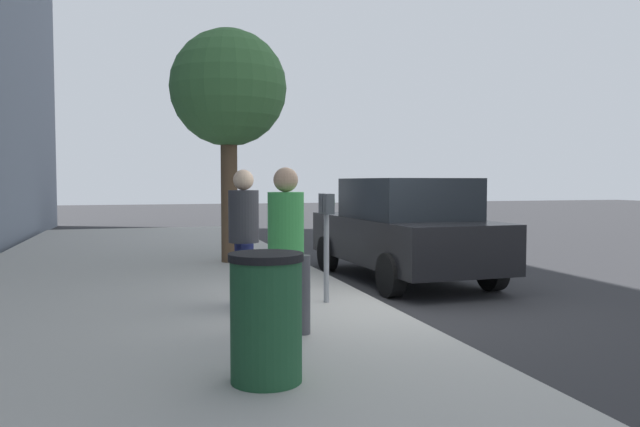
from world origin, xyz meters
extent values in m
plane|color=#2B2B2D|center=(0.00, 0.00, 0.00)|extent=(80.00, 80.00, 0.00)
cube|color=#A8A59E|center=(0.00, 3.00, 0.07)|extent=(28.00, 6.00, 0.15)
cylinder|color=gray|center=(0.13, 0.71, 0.72)|extent=(0.07, 0.07, 1.15)
cube|color=#383D42|center=(0.03, 0.71, 1.43)|extent=(0.16, 0.11, 0.26)
cube|color=#383D42|center=(0.23, 0.71, 1.43)|extent=(0.16, 0.11, 0.26)
cube|color=#268C33|center=(0.03, 0.65, 1.45)|extent=(0.10, 0.01, 0.10)
cube|color=#268C33|center=(0.23, 0.65, 1.45)|extent=(0.10, 0.01, 0.10)
cylinder|color=#191E4C|center=(0.27, 1.80, 0.56)|extent=(0.15, 0.15, 0.81)
cylinder|color=#191E4C|center=(-0.10, 1.77, 0.56)|extent=(0.15, 0.15, 0.81)
cylinder|color=#333338|center=(0.09, 1.78, 1.29)|extent=(0.37, 0.37, 0.64)
sphere|color=beige|center=(0.09, 1.78, 1.74)|extent=(0.25, 0.25, 0.25)
cylinder|color=#47474C|center=(-1.17, 1.72, 0.56)|extent=(0.15, 0.15, 0.81)
cylinder|color=#47474C|center=(-1.37, 1.41, 0.56)|extent=(0.15, 0.15, 0.81)
cylinder|color=green|center=(-1.27, 1.56, 1.28)|extent=(0.37, 0.37, 0.64)
sphere|color=tan|center=(-1.27, 1.56, 1.73)|extent=(0.25, 0.25, 0.25)
cube|color=black|center=(2.40, -1.35, 0.71)|extent=(4.47, 2.01, 0.76)
cube|color=black|center=(2.20, -1.36, 1.43)|extent=(2.27, 1.78, 0.68)
cylinder|color=black|center=(3.79, -0.42, 0.33)|extent=(0.67, 0.25, 0.66)
cylinder|color=black|center=(3.86, -2.17, 0.33)|extent=(0.67, 0.25, 0.66)
cylinder|color=black|center=(0.93, -0.53, 0.33)|extent=(0.67, 0.25, 0.66)
cylinder|color=black|center=(1.00, -2.28, 0.33)|extent=(0.67, 0.25, 0.66)
cylinder|color=brown|center=(4.48, 1.37, 1.50)|extent=(0.32, 0.32, 2.70)
sphere|color=#3C6D39|center=(4.48, 1.37, 3.52)|extent=(2.24, 2.24, 2.24)
cylinder|color=#1E4C2D|center=(-2.73, 2.06, 0.62)|extent=(0.56, 0.56, 0.95)
cylinder|color=black|center=(-2.73, 2.06, 1.13)|extent=(0.59, 0.59, 0.06)
camera|label=1|loc=(-7.35, 2.96, 1.71)|focal=34.14mm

